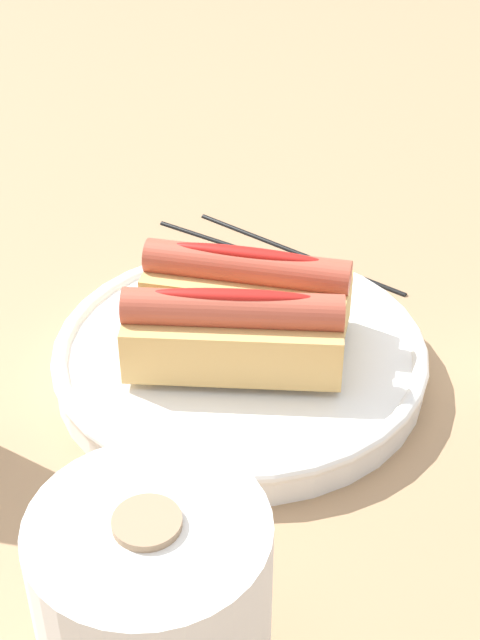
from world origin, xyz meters
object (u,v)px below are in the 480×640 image
Objects in this scene: hotdog_back at (233,334)px; chopstick_far at (297,251)px; serving_bowl at (240,357)px; hotdog_front at (247,290)px; paper_towel_roll at (155,620)px; chopstick_near at (262,254)px.

chopstick_far is at bearing -92.35° from hotdog_back.
serving_bowl is 0.05m from hotdog_back.
paper_towel_roll reaches higher than hotdog_front.
chopstick_far is (-0.01, -0.18, -0.01)m from serving_bowl.
chopstick_far is at bearing -93.21° from serving_bowl.
serving_bowl is 1.25× the size of chopstick_far.
hotdog_back is (-0.00, 0.05, 0.00)m from hotdog_front.
paper_towel_roll is at bearing 94.94° from serving_bowl.
hotdog_front is 0.69× the size of chopstick_far.
paper_towel_roll is 0.61× the size of chopstick_near.
paper_towel_roll reaches higher than serving_bowl.
hotdog_front is 1.13× the size of paper_towel_roll.
serving_bowl is 0.27m from paper_towel_roll.
hotdog_back is 0.71× the size of chopstick_near.
hotdog_front reaches higher than chopstick_near.
paper_towel_roll is (-0.02, 0.27, 0.05)m from serving_bowl.
hotdog_front is at bearing -86.76° from hotdog_back.
hotdog_back is 0.21m from chopstick_far.
hotdog_back is at bearing 93.24° from hotdog_front.
hotdog_back reaches higher than serving_bowl.
paper_towel_roll is at bearing 95.14° from hotdog_back.
paper_towel_roll is 0.61× the size of chopstick_far.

